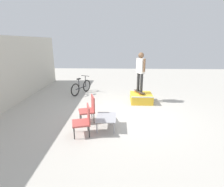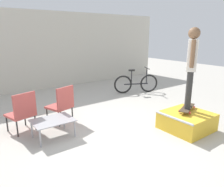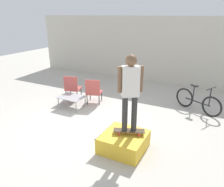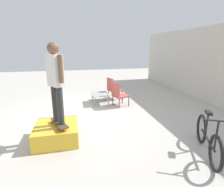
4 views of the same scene
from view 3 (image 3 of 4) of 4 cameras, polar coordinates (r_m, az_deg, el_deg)
The scene contains 9 objects.
ground_plane at distance 6.54m, azimuth -6.80°, elevation -8.14°, with size 24.00×24.00×0.00m, color #B7B2A8.
house_wall_back at distance 10.52m, azimuth 8.85°, elevation 11.28°, with size 12.00×0.06×3.00m.
skate_ramp_box at distance 5.35m, azimuth 3.06°, elevation -12.46°, with size 1.04×0.99×0.43m.
skateboard_on_ramp at distance 5.24m, azimuth 4.45°, elevation -9.65°, with size 0.76×0.46×0.07m.
person_skater at distance 4.80m, azimuth 4.80°, elevation 1.58°, with size 0.48×0.38×1.79m.
coffee_table at distance 7.65m, azimuth -10.50°, elevation -1.13°, with size 0.85×0.64×0.39m.
patio_chair_left at distance 8.33m, azimuth -10.33°, elevation 1.74°, with size 0.64×0.64×0.93m.
patio_chair_right at distance 7.81m, azimuth -4.83°, elevation 0.77°, with size 0.66×0.66×0.93m.
bicycle at distance 7.75m, azimuth 21.44°, elevation -1.89°, with size 1.54×0.81×0.94m.
Camera 3 is at (3.30, -4.73, 3.09)m, focal length 35.00 mm.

